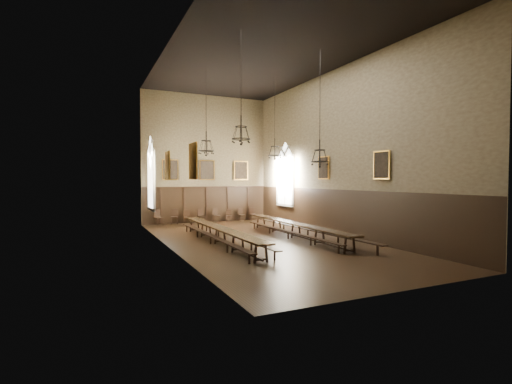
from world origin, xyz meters
TOP-DOWN VIEW (x-y plane):
  - floor at (0.00, 0.00)m, footprint 9.00×18.00m
  - ceiling at (0.00, 0.00)m, footprint 9.00×18.00m
  - wall_back at (0.00, 9.01)m, footprint 9.00×0.02m
  - wall_front at (0.00, -9.01)m, footprint 9.00×0.02m
  - wall_left at (-4.51, 0.00)m, footprint 0.02×18.00m
  - wall_right at (4.51, 0.00)m, footprint 0.02×18.00m
  - wainscot_panelling at (0.00, 0.00)m, footprint 9.00×18.00m
  - table_left at (-2.09, 0.17)m, footprint 0.71×9.89m
  - table_right at (2.10, 0.20)m, footprint 0.92×9.89m
  - bench_left_outer at (-2.54, 0.23)m, footprint 0.29×9.80m
  - bench_left_inner at (-1.44, 0.16)m, footprint 0.30×9.30m
  - bench_right_inner at (1.54, 0.03)m, footprint 0.30×9.02m
  - bench_right_outer at (2.62, -0.14)m, footprint 0.52×10.78m
  - chair_0 at (-3.46, 8.60)m, footprint 0.58×0.58m
  - chair_1 at (-2.40, 8.60)m, footprint 0.58×0.58m
  - chair_2 at (-1.52, 8.60)m, footprint 0.47×0.47m
  - chair_3 at (-0.55, 8.48)m, footprint 0.48×0.48m
  - chair_4 at (0.56, 8.57)m, footprint 0.51×0.51m
  - chair_5 at (1.50, 8.54)m, footprint 0.49×0.49m
  - chair_6 at (2.50, 8.56)m, footprint 0.47×0.47m
  - chair_7 at (3.39, 8.53)m, footprint 0.44×0.44m
  - chandelier_back_left at (-1.87, 2.99)m, footprint 0.86×0.86m
  - chandelier_back_right at (2.08, 2.54)m, footprint 0.79×0.79m
  - chandelier_front_left at (-2.17, -2.65)m, footprint 0.76×0.76m
  - chandelier_front_right at (2.00, -2.07)m, footprint 0.83×0.83m
  - portrait_back_0 at (-2.60, 8.88)m, footprint 1.10×0.12m
  - portrait_back_1 at (0.00, 8.88)m, footprint 1.10×0.12m
  - portrait_back_2 at (2.60, 8.88)m, footprint 1.10×0.12m
  - portrait_left_0 at (-4.38, 1.00)m, footprint 0.12×1.00m
  - portrait_left_1 at (-4.38, -3.50)m, footprint 0.12×1.00m
  - portrait_right_0 at (4.38, 1.00)m, footprint 0.12×1.00m
  - portrait_right_1 at (4.38, -3.50)m, footprint 0.12×1.00m
  - window_right at (4.43, 5.50)m, footprint 0.20×2.20m
  - window_left at (-4.43, 5.50)m, footprint 0.20×2.20m

SIDE VIEW (x-z plane):
  - floor at x=0.00m, z-range -0.02..0.00m
  - bench_right_inner at x=1.54m, z-range 0.06..0.46m
  - chair_5 at x=1.50m, z-range -0.17..0.69m
  - bench_left_inner at x=-1.44m, z-range 0.06..0.48m
  - chair_6 at x=2.50m, z-range -0.18..0.74m
  - bench_left_outer at x=-2.54m, z-range 0.06..0.50m
  - chair_2 at x=-1.52m, z-range -0.18..0.75m
  - chair_7 at x=3.39m, z-range -0.19..0.76m
  - chair_3 at x=-0.55m, z-range -0.19..0.78m
  - chair_4 at x=0.56m, z-range -0.19..0.79m
  - bench_right_outer at x=2.62m, z-range 0.07..0.55m
  - chair_0 at x=-3.46m, z-range -0.20..0.83m
  - chair_1 at x=-2.40m, z-range -0.21..0.83m
  - table_right at x=2.10m, z-range 0.00..0.77m
  - table_left at x=-2.09m, z-range 0.00..0.77m
  - wainscot_panelling at x=0.00m, z-range 0.00..2.50m
  - window_right at x=4.43m, z-range 1.10..5.70m
  - window_left at x=-4.43m, z-range 1.10..5.70m
  - portrait_back_0 at x=-2.60m, z-range 3.00..4.40m
  - portrait_back_1 at x=0.00m, z-range 3.00..4.40m
  - portrait_back_2 at x=2.60m, z-range 3.00..4.40m
  - portrait_left_0 at x=-4.38m, z-range 3.05..4.35m
  - portrait_left_1 at x=-4.38m, z-range 3.05..4.35m
  - portrait_right_0 at x=4.38m, z-range 3.05..4.35m
  - portrait_right_1 at x=4.38m, z-range 3.05..4.35m
  - chandelier_front_right at x=2.00m, z-range 1.59..6.87m
  - wall_back at x=0.00m, z-range 0.00..9.00m
  - wall_front at x=0.00m, z-range 0.00..9.00m
  - wall_left at x=-4.51m, z-range 0.00..9.00m
  - wall_right at x=4.51m, z-range 0.00..9.00m
  - chandelier_back_right at x=2.08m, z-range 2.41..7.12m
  - chandelier_back_left at x=-1.87m, z-range 2.61..7.17m
  - chandelier_front_left at x=-2.17m, z-range 2.76..7.23m
  - ceiling at x=0.00m, z-range 9.00..9.02m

